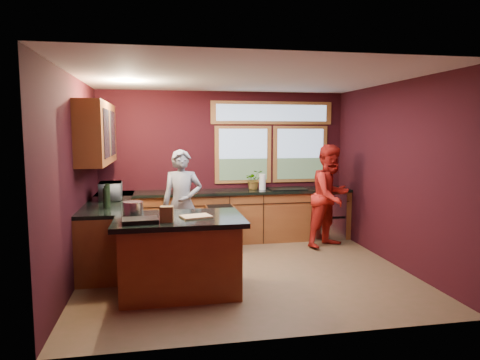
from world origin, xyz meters
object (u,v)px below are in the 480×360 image
object	(u,v)px
island	(180,254)
stock_pot	(133,209)
person_red	(331,196)
cutting_board	(196,216)
person_grey	(182,204)

from	to	relation	value
island	stock_pot	xyz separation A→B (m)	(-0.55, 0.15, 0.56)
person_red	cutting_board	bearing A→B (deg)	-173.21
person_grey	stock_pot	world-z (taller)	person_grey
island	person_grey	world-z (taller)	person_grey
person_grey	stock_pot	size ratio (longest dim) A/B	7.08
person_red	person_grey	bearing A→B (deg)	155.74
person_red	stock_pot	xyz separation A→B (m)	(-3.19, -1.53, 0.16)
island	person_grey	size ratio (longest dim) A/B	0.91
island	person_grey	distance (m)	1.54
person_grey	cutting_board	xyz separation A→B (m)	(0.09, -1.54, 0.10)
island	person_grey	xyz separation A→B (m)	(0.11, 1.49, 0.37)
person_grey	stock_pot	distance (m)	1.50
island	stock_pot	distance (m)	0.80
person_grey	person_red	bearing A→B (deg)	10.02
person_grey	person_red	distance (m)	2.54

